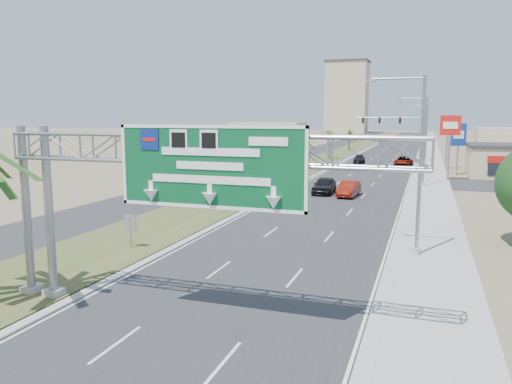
{
  "coord_description": "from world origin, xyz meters",
  "views": [
    {
      "loc": [
        7.84,
        -6.74,
        7.76
      ],
      "look_at": [
        0.11,
        15.68,
        4.2
      ],
      "focal_mm": 35.0,
      "sensor_mm": 36.0,
      "label": 1
    }
  ],
  "objects_px": {
    "car_right_lane": "(403,161)",
    "car_far": "(359,159)",
    "car_mid_lane": "(349,189)",
    "pole_sign_blue": "(459,137)",
    "car_left_lane": "(324,186)",
    "pole_sign_red_near": "(450,129)",
    "pole_sign_red_far": "(448,127)",
    "signal_mast": "(410,137)",
    "sign_gantry": "(177,163)"
  },
  "relations": [
    {
      "from": "pole_sign_red_near",
      "to": "sign_gantry",
      "type": "bearing_deg",
      "value": -103.11
    },
    {
      "from": "signal_mast",
      "to": "car_left_lane",
      "type": "xyz_separation_m",
      "value": [
        -7.17,
        -28.63,
        -4.01
      ]
    },
    {
      "from": "pole_sign_red_near",
      "to": "car_mid_lane",
      "type": "bearing_deg",
      "value": -120.28
    },
    {
      "from": "car_far",
      "to": "signal_mast",
      "type": "bearing_deg",
      "value": -47.15
    },
    {
      "from": "car_mid_lane",
      "to": "pole_sign_red_near",
      "type": "height_order",
      "value": "pole_sign_red_near"
    },
    {
      "from": "car_right_lane",
      "to": "pole_sign_red_far",
      "type": "distance_m",
      "value": 9.29
    },
    {
      "from": "signal_mast",
      "to": "car_far",
      "type": "xyz_separation_m",
      "value": [
        -8.31,
        7.48,
        -4.17
      ]
    },
    {
      "from": "pole_sign_blue",
      "to": "car_mid_lane",
      "type": "bearing_deg",
      "value": -115.5
    },
    {
      "from": "pole_sign_red_near",
      "to": "car_left_lane",
      "type": "bearing_deg",
      "value": -128.54
    },
    {
      "from": "car_far",
      "to": "sign_gantry",
      "type": "bearing_deg",
      "value": -93.44
    },
    {
      "from": "car_right_lane",
      "to": "car_mid_lane",
      "type": "bearing_deg",
      "value": -90.89
    },
    {
      "from": "car_mid_lane",
      "to": "signal_mast",
      "type": "bearing_deg",
      "value": 85.23
    },
    {
      "from": "car_mid_lane",
      "to": "pole_sign_blue",
      "type": "height_order",
      "value": "pole_sign_blue"
    },
    {
      "from": "car_left_lane",
      "to": "car_mid_lane",
      "type": "height_order",
      "value": "car_left_lane"
    },
    {
      "from": "car_right_lane",
      "to": "pole_sign_red_near",
      "type": "height_order",
      "value": "pole_sign_red_near"
    },
    {
      "from": "car_left_lane",
      "to": "car_mid_lane",
      "type": "distance_m",
      "value": 2.87
    },
    {
      "from": "car_mid_lane",
      "to": "pole_sign_red_far",
      "type": "xyz_separation_m",
      "value": [
        9.85,
        30.55,
        5.59
      ]
    },
    {
      "from": "signal_mast",
      "to": "pole_sign_red_far",
      "type": "height_order",
      "value": "pole_sign_red_far"
    },
    {
      "from": "sign_gantry",
      "to": "car_left_lane",
      "type": "distance_m",
      "value": 33.84
    },
    {
      "from": "car_right_lane",
      "to": "pole_sign_red_far",
      "type": "relative_size",
      "value": 0.66
    },
    {
      "from": "signal_mast",
      "to": "car_left_lane",
      "type": "bearing_deg",
      "value": -104.07
    },
    {
      "from": "car_far",
      "to": "pole_sign_red_far",
      "type": "distance_m",
      "value": 16.2
    },
    {
      "from": "sign_gantry",
      "to": "car_mid_lane",
      "type": "distance_m",
      "value": 32.81
    },
    {
      "from": "car_far",
      "to": "pole_sign_blue",
      "type": "bearing_deg",
      "value": -48.8
    },
    {
      "from": "car_right_lane",
      "to": "pole_sign_red_far",
      "type": "height_order",
      "value": "pole_sign_red_far"
    },
    {
      "from": "signal_mast",
      "to": "car_far",
      "type": "bearing_deg",
      "value": 138.0
    },
    {
      "from": "signal_mast",
      "to": "pole_sign_red_near",
      "type": "bearing_deg",
      "value": -68.64
    },
    {
      "from": "car_far",
      "to": "pole_sign_red_near",
      "type": "distance_m",
      "value": 25.29
    },
    {
      "from": "car_mid_lane",
      "to": "pole_sign_blue",
      "type": "bearing_deg",
      "value": 68.38
    },
    {
      "from": "sign_gantry",
      "to": "pole_sign_red_near",
      "type": "height_order",
      "value": "pole_sign_red_near"
    },
    {
      "from": "signal_mast",
      "to": "car_mid_lane",
      "type": "distance_m",
      "value": 30.33
    },
    {
      "from": "car_left_lane",
      "to": "pole_sign_blue",
      "type": "bearing_deg",
      "value": 57.48
    },
    {
      "from": "pole_sign_blue",
      "to": "signal_mast",
      "type": "bearing_deg",
      "value": 134.37
    },
    {
      "from": "sign_gantry",
      "to": "car_right_lane",
      "type": "xyz_separation_m",
      "value": [
        5.3,
        66.83,
        -5.32
      ]
    },
    {
      "from": "car_left_lane",
      "to": "car_right_lane",
      "type": "relative_size",
      "value": 0.93
    },
    {
      "from": "sign_gantry",
      "to": "car_right_lane",
      "type": "distance_m",
      "value": 67.25
    },
    {
      "from": "sign_gantry",
      "to": "pole_sign_red_near",
      "type": "xyz_separation_m",
      "value": [
        11.38,
        48.89,
        0.32
      ]
    },
    {
      "from": "signal_mast",
      "to": "pole_sign_red_near",
      "type": "distance_m",
      "value": 14.21
    },
    {
      "from": "pole_sign_red_near",
      "to": "pole_sign_red_far",
      "type": "xyz_separation_m",
      "value": [
        0.19,
        14.0,
        -0.03
      ]
    },
    {
      "from": "car_mid_lane",
      "to": "pole_sign_red_near",
      "type": "distance_m",
      "value": 19.98
    },
    {
      "from": "car_right_lane",
      "to": "car_far",
      "type": "height_order",
      "value": "car_right_lane"
    },
    {
      "from": "pole_sign_red_near",
      "to": "pole_sign_blue",
      "type": "distance_m",
      "value": 6.76
    },
    {
      "from": "car_mid_lane",
      "to": "sign_gantry",
      "type": "bearing_deg",
      "value": -89.16
    },
    {
      "from": "car_far",
      "to": "pole_sign_red_far",
      "type": "bearing_deg",
      "value": -31.12
    },
    {
      "from": "car_left_lane",
      "to": "pole_sign_blue",
      "type": "relative_size",
      "value": 0.69
    },
    {
      "from": "pole_sign_red_near",
      "to": "pole_sign_blue",
      "type": "relative_size",
      "value": 1.14
    },
    {
      "from": "car_far",
      "to": "car_right_lane",
      "type": "bearing_deg",
      "value": -25.26
    },
    {
      "from": "sign_gantry",
      "to": "signal_mast",
      "type": "height_order",
      "value": "signal_mast"
    },
    {
      "from": "sign_gantry",
      "to": "pole_sign_blue",
      "type": "relative_size",
      "value": 2.34
    },
    {
      "from": "car_mid_lane",
      "to": "car_right_lane",
      "type": "relative_size",
      "value": 0.86
    }
  ]
}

